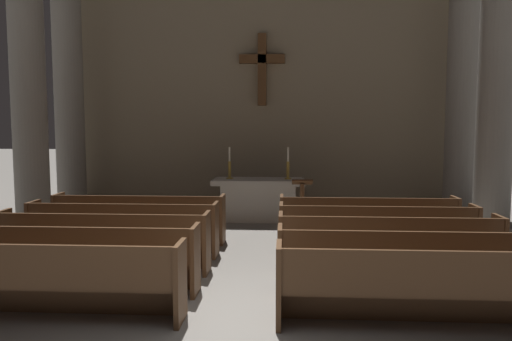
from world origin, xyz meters
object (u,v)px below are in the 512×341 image
pew_left_row_2 (77,258)px  pew_left_row_3 (103,242)px  column_right_third (496,89)px  candlestick_right (288,169)px  lectern (302,206)px  pew_right_row_5 (367,221)px  pew_left_row_5 (139,218)px  pew_right_row_3 (389,246)px  pew_right_row_4 (377,232)px  altar (259,198)px  column_right_fourth (462,95)px  candlestick_left (230,168)px  pew_right_row_2 (404,264)px  column_left_third (29,91)px  pew_left_row_4 (123,229)px  column_left_fourth (69,96)px  pew_right_row_1 (424,288)px  pew_left_row_1 (43,280)px

pew_left_row_2 → pew_left_row_3: size_ratio=1.00×
pew_left_row_2 → column_right_third: 8.69m
candlestick_right → lectern: candlestick_right is taller
pew_right_row_5 → column_right_third: 3.99m
pew_left_row_5 → pew_right_row_3: size_ratio=1.00×
pew_right_row_4 → altar: (-2.21, 3.33, 0.06)m
pew_right_row_4 → pew_right_row_3: bearing=-90.0°
column_right_fourth → candlestick_left: size_ratio=8.22×
pew_right_row_2 → column_right_third: 5.61m
candlestick_left → candlestick_right: size_ratio=1.00×
pew_left_row_3 → column_right_fourth: bearing=35.8°
column_right_third → column_left_third: bearing=180.0°
column_right_fourth → pew_left_row_4: bearing=-149.6°
column_left_fourth → altar: bearing=-10.2°
pew_right_row_3 → pew_right_row_4: (0.00, 0.96, 0.00)m
pew_left_row_4 → candlestick_left: candlestick_left is taller
pew_right_row_1 → pew_right_row_4: same height
pew_right_row_3 → column_left_third: (-7.21, 3.17, 2.57)m
candlestick_right → column_right_third: bearing=-14.6°
column_right_third → altar: (-5.00, 1.12, -2.51)m
pew_left_row_5 → altar: 3.24m
pew_left_row_3 → pew_right_row_5: same height
column_left_third → altar: column_left_third is taller
lectern → pew_left_row_1: bearing=-122.6°
pew_left_row_4 → candlestick_left: size_ratio=4.37×
pew_right_row_2 → candlestick_right: bearing=106.0°
pew_right_row_5 → column_right_fourth: size_ratio=0.53×
pew_left_row_1 → pew_right_row_5: size_ratio=1.00×
pew_right_row_2 → pew_right_row_5: size_ratio=1.00×
pew_left_row_2 → pew_right_row_5: (4.41, 2.88, 0.00)m
pew_left_row_4 → pew_left_row_5: (0.00, 0.96, 0.00)m
pew_left_row_2 → pew_left_row_4: (0.00, 1.92, 0.00)m
pew_right_row_3 → altar: 4.82m
pew_left_row_1 → column_left_third: 6.35m
pew_left_row_3 → pew_right_row_1: bearing=-23.5°
column_right_third → altar: size_ratio=2.84×
column_left_third → candlestick_right: 6.08m
pew_left_row_4 → lectern: lectern is taller
candlestick_right → column_right_fourth: bearing=11.8°
column_right_third → pew_right_row_3: bearing=-131.4°
pew_right_row_4 → column_left_third: 7.96m
pew_right_row_1 → candlestick_left: candlestick_left is taller
candlestick_right → lectern: (0.30, -1.20, -0.71)m
pew_left_row_2 → pew_left_row_4: bearing=90.0°
pew_right_row_4 → candlestick_right: (-1.51, 3.33, 0.78)m
pew_right_row_2 → lectern: lectern is taller
pew_right_row_4 → column_right_third: column_right_third is taller
pew_left_row_5 → pew_right_row_1: same height
pew_left_row_3 → pew_left_row_4: 0.96m
pew_left_row_5 → pew_right_row_4: same height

